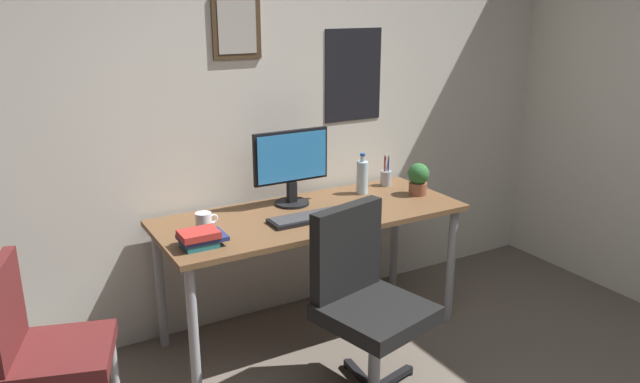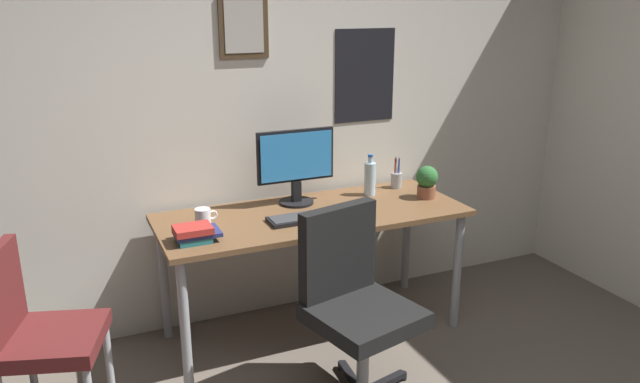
# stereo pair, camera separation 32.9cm
# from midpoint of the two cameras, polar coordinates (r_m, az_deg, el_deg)

# --- Properties ---
(wall_back) EXTENTS (4.40, 0.10, 2.60)m
(wall_back) POSITION_cam_midpoint_polar(r_m,az_deg,el_deg) (3.63, -1.97, 8.19)
(wall_back) COLOR silver
(wall_back) RESTS_ON ground_plane
(desk) EXTENTS (1.72, 0.69, 0.75)m
(desk) POSITION_cam_midpoint_polar(r_m,az_deg,el_deg) (3.45, 2.06, -3.20)
(desk) COLOR brown
(desk) RESTS_ON ground_plane
(office_chair) EXTENTS (0.58, 0.58, 0.95)m
(office_chair) POSITION_cam_midpoint_polar(r_m,az_deg,el_deg) (2.98, 6.33, -9.77)
(office_chair) COLOR black
(office_chair) RESTS_ON ground_plane
(side_chair) EXTENTS (0.53, 0.53, 0.88)m
(side_chair) POSITION_cam_midpoint_polar(r_m,az_deg,el_deg) (2.96, -22.03, -11.77)
(side_chair) COLOR #591E1E
(side_chair) RESTS_ON ground_plane
(monitor) EXTENTS (0.46, 0.20, 0.43)m
(monitor) POSITION_cam_midpoint_polar(r_m,az_deg,el_deg) (3.50, 0.43, 2.58)
(monitor) COLOR black
(monitor) RESTS_ON desk
(keyboard) EXTENTS (0.43, 0.15, 0.03)m
(keyboard) POSITION_cam_midpoint_polar(r_m,az_deg,el_deg) (3.31, 1.66, -2.45)
(keyboard) COLOR black
(keyboard) RESTS_ON desk
(computer_mouse) EXTENTS (0.06, 0.11, 0.04)m
(computer_mouse) POSITION_cam_midpoint_polar(r_m,az_deg,el_deg) (3.43, 6.30, -1.74)
(computer_mouse) COLOR black
(computer_mouse) RESTS_ON desk
(water_bottle) EXTENTS (0.07, 0.07, 0.25)m
(water_bottle) POSITION_cam_midpoint_polar(r_m,az_deg,el_deg) (3.72, 7.18, 1.20)
(water_bottle) COLOR silver
(water_bottle) RESTS_ON desk
(coffee_mug_near) EXTENTS (0.12, 0.08, 0.09)m
(coffee_mug_near) POSITION_cam_midpoint_polar(r_m,az_deg,el_deg) (3.24, -7.94, -2.41)
(coffee_mug_near) COLOR white
(coffee_mug_near) RESTS_ON desk
(potted_plant) EXTENTS (0.13, 0.13, 0.20)m
(potted_plant) POSITION_cam_midpoint_polar(r_m,az_deg,el_deg) (3.73, 12.38, 0.93)
(potted_plant) COLOR brown
(potted_plant) RESTS_ON desk
(pen_cup) EXTENTS (0.07, 0.07, 0.20)m
(pen_cup) POSITION_cam_midpoint_polar(r_m,az_deg,el_deg) (3.90, 9.50, 1.09)
(pen_cup) COLOR #9EA0A5
(pen_cup) RESTS_ON desk
(book_stack_left) EXTENTS (0.22, 0.17, 0.08)m
(book_stack_left) POSITION_cam_midpoint_polar(r_m,az_deg,el_deg) (3.04, -8.54, -3.91)
(book_stack_left) COLOR #26727A
(book_stack_left) RESTS_ON desk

